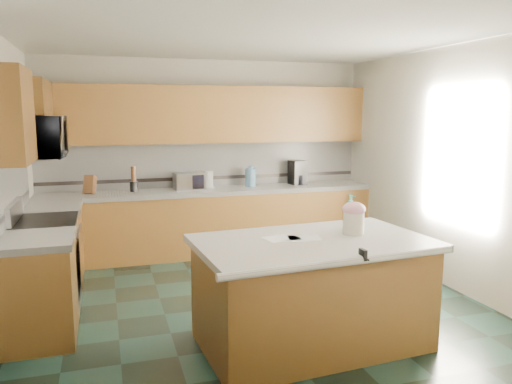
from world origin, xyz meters
name	(u,v)px	position (x,y,z in m)	size (l,w,h in m)	color
floor	(252,304)	(0.00, 0.00, 0.00)	(4.60, 4.60, 0.00)	black
ceiling	(252,35)	(0.00, 0.00, 2.70)	(4.60, 4.60, 0.00)	white
wall_back	(206,156)	(0.00, 2.32, 1.35)	(4.60, 0.04, 2.70)	beige
wall_front	(371,224)	(0.00, -2.32, 1.35)	(4.60, 0.04, 2.70)	beige
wall_right	(448,168)	(2.32, 0.00, 1.35)	(0.04, 4.60, 2.70)	beige
back_base_cab	(211,223)	(0.00, 2.00, 0.43)	(4.60, 0.60, 0.86)	#39240F
back_countertop	(211,191)	(0.00, 2.00, 0.89)	(4.60, 0.64, 0.06)	silver
back_upper_cab	(208,115)	(0.00, 2.13, 1.94)	(4.60, 0.33, 0.78)	#39240F
back_backsplash	(206,164)	(0.00, 2.29, 1.24)	(4.60, 0.02, 0.63)	silver
back_accent_band	(207,178)	(0.00, 2.28, 1.04)	(4.60, 0.01, 0.05)	black
left_base_cab_rear	(54,247)	(-2.00, 1.29, 0.43)	(0.60, 0.82, 0.86)	#39240F
left_counter_rear	(51,208)	(-2.00, 1.29, 0.89)	(0.64, 0.82, 0.06)	silver
left_base_cab_front	(38,293)	(-2.00, -0.24, 0.43)	(0.60, 0.72, 0.86)	#39240F
left_counter_front	(34,241)	(-2.00, -0.24, 0.89)	(0.64, 0.72, 0.06)	silver
left_backsplash	(10,189)	(-2.29, 0.55, 1.24)	(0.02, 2.30, 0.63)	silver
left_accent_band	(12,208)	(-2.28, 0.55, 1.04)	(0.01, 2.30, 0.05)	black
left_upper_cab_rear	(34,115)	(-2.13, 1.42, 1.94)	(0.33, 1.09, 0.78)	#39240F
left_upper_cab_front	(7,116)	(-2.13, -0.24, 1.94)	(0.33, 0.72, 0.78)	#39240F
range_body	(47,266)	(-2.00, 0.50, 0.44)	(0.60, 0.76, 0.88)	#B7B7BC
range_oven_door	(78,268)	(-1.71, 0.50, 0.40)	(0.02, 0.68, 0.55)	black
range_cooktop	(44,222)	(-2.00, 0.50, 0.90)	(0.62, 0.78, 0.04)	black
range_handle	(79,231)	(-1.68, 0.50, 0.78)	(0.02, 0.02, 0.66)	#B7B7BC
range_backguard	(14,211)	(-2.26, 0.50, 1.02)	(0.06, 0.76, 0.18)	#B7B7BC
microwave	(38,137)	(-2.00, 0.50, 1.73)	(0.73, 0.50, 0.41)	#B7B7BC
island_base	(312,295)	(0.23, -1.00, 0.43)	(1.83, 1.05, 0.86)	#39240F
island_top	(313,243)	(0.23, -1.00, 0.89)	(1.93, 1.15, 0.06)	silver
island_bullnose	(344,262)	(0.23, -1.57, 0.89)	(0.06, 0.06, 1.93)	silver
treat_jar	(354,223)	(0.65, -0.92, 1.01)	(0.18, 0.18, 0.19)	beige
treat_jar_lid	(354,209)	(0.65, -0.92, 1.14)	(0.20, 0.20, 0.12)	pink
treat_jar_knob	(354,204)	(0.65, -0.92, 1.18)	(0.02, 0.02, 0.06)	tan
treat_jar_knob_end_l	(351,204)	(0.62, -0.92, 1.18)	(0.03, 0.03, 0.03)	tan
treat_jar_knob_end_r	(358,204)	(0.68, -0.92, 1.18)	(0.03, 0.03, 0.03)	tan
soap_bottle_island	(350,212)	(0.70, -0.77, 1.08)	(0.12, 0.12, 0.32)	teal
paper_sheet_a	(305,238)	(0.18, -0.94, 0.92)	(0.28, 0.21, 0.00)	white
paper_sheet_b	(282,238)	(0.00, -0.89, 0.92)	(0.29, 0.22, 0.00)	white
clamp_body	(363,254)	(0.39, -1.55, 0.93)	(0.03, 0.09, 0.08)	black
clamp_handle	(366,259)	(0.39, -1.60, 0.91)	(0.01, 0.01, 0.06)	black
knife_block	(90,185)	(-1.59, 2.05, 1.04)	(0.13, 0.11, 0.24)	#472814
utensil_crock	(134,186)	(-1.03, 2.08, 0.99)	(0.11, 0.11, 0.14)	black
utensil_bundle	(133,174)	(-1.03, 2.08, 1.16)	(0.06, 0.06, 0.20)	#472814
toaster_oven	(189,181)	(-0.29, 2.05, 1.04)	(0.40, 0.28, 0.23)	#B7B7BC
toaster_oven_door	(191,182)	(-0.29, 1.92, 1.04)	(0.36, 0.01, 0.19)	black
paper_towel	(209,180)	(0.00, 2.10, 1.04)	(0.11, 0.11, 0.24)	white
paper_towel_base	(210,187)	(0.00, 2.10, 0.93)	(0.16, 0.16, 0.01)	#B7B7BC
water_jug	(251,178)	(0.60, 2.06, 1.05)	(0.16, 0.16, 0.26)	#5C8EB5
water_jug_neck	(251,167)	(0.60, 2.06, 1.20)	(0.07, 0.07, 0.04)	#5C8EB5
coffee_maker	(297,172)	(1.32, 2.08, 1.10)	(0.21, 0.23, 0.35)	black
coffee_carafe	(299,180)	(1.32, 2.03, 0.99)	(0.14, 0.14, 0.14)	black
soap_bottle_back	(302,177)	(1.38, 2.05, 1.03)	(0.10, 0.10, 0.23)	white
soap_back_cap	(302,168)	(1.38, 2.05, 1.16)	(0.02, 0.02, 0.03)	red
window_light_proxy	(459,156)	(2.29, -0.20, 1.50)	(0.02, 1.40, 1.10)	white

